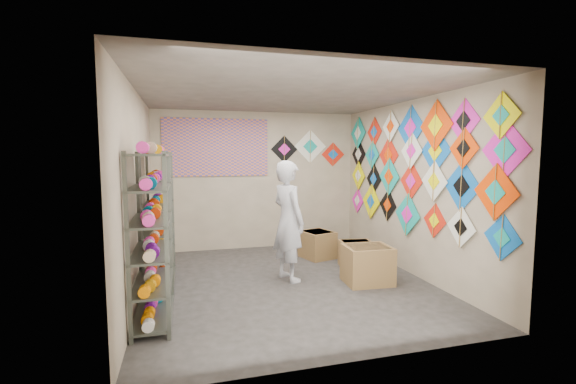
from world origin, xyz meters
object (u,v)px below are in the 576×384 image
object	(u,v)px
shopkeeper	(288,221)
carton_b	(356,254)
shelf_rack_front	(152,237)
shelf_rack_back	(159,219)
carton_c	(317,244)
carton_a	(367,265)

from	to	relation	value
shopkeeper	carton_b	world-z (taller)	shopkeeper
shelf_rack_front	shelf_rack_back	size ratio (longest dim) A/B	1.00
shelf_rack_back	carton_c	distance (m)	2.86
carton_b	carton_c	world-z (taller)	carton_c
shelf_rack_back	carton_c	xyz separation A→B (m)	(2.67, 0.73, -0.71)
carton_c	carton_a	bearing A→B (deg)	-97.89
carton_a	shopkeeper	bearing A→B (deg)	160.93
carton_b	shelf_rack_front	bearing A→B (deg)	-148.00
shopkeeper	carton_a	distance (m)	1.31
shelf_rack_front	carton_a	bearing A→B (deg)	10.24
shelf_rack_back	carton_a	world-z (taller)	shelf_rack_back
shelf_rack_back	carton_a	xyz separation A→B (m)	(2.91, -0.78, -0.68)
carton_a	carton_b	distance (m)	0.81
carton_a	carton_b	xyz separation A→B (m)	(0.20, 0.79, -0.06)
shelf_rack_back	carton_c	size ratio (longest dim) A/B	3.44
shelf_rack_back	shopkeeper	xyz separation A→B (m)	(1.84, -0.33, -0.06)
carton_a	carton_c	distance (m)	1.52
carton_b	carton_a	bearing A→B (deg)	-94.91
shelf_rack_front	shopkeeper	distance (m)	2.08
carton_b	shelf_rack_back	bearing A→B (deg)	-170.70
shelf_rack_back	carton_b	distance (m)	3.19
shopkeeper	carton_c	distance (m)	1.49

